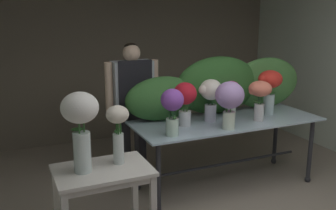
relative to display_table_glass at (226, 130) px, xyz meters
name	(u,v)px	position (x,y,z in m)	size (l,w,h in m)	color
ground_plane	(186,179)	(-0.33, 0.33, -0.67)	(8.60, 8.60, 0.00)	gray
wall_back	(132,52)	(-0.33, 2.29, 0.65)	(4.85, 0.12, 2.65)	#706656
display_table_glass	(226,130)	(0.00, 0.00, 0.00)	(2.11, 0.82, 0.80)	#A8C2D3
side_table_white	(103,180)	(-1.58, -0.62, -0.04)	(0.78, 0.54, 0.73)	silver
florist	(133,97)	(-0.89, 0.62, 0.34)	(0.64, 0.24, 1.62)	#232328
foliage_backdrop	(217,88)	(0.04, 0.29, 0.43)	(2.30, 0.32, 0.67)	#387033
vase_magenta_tulips	(231,95)	(0.11, 0.09, 0.37)	(0.21, 0.21, 0.42)	silver
vase_crimson_stock	(185,99)	(-0.52, 0.00, 0.41)	(0.25, 0.25, 0.46)	silver
vase_violet_ranunculus	(172,107)	(-0.78, -0.25, 0.41)	(0.24, 0.22, 0.47)	silver
vase_coral_lilies	(260,94)	(0.31, -0.16, 0.42)	(0.25, 0.25, 0.44)	silver
vase_lilac_anemones	(229,99)	(-0.16, -0.28, 0.44)	(0.30, 0.30, 0.49)	silver
vase_scarlet_peonies	(270,86)	(0.57, 0.01, 0.46)	(0.31, 0.28, 0.52)	silver
vase_ivory_hydrangea	(210,95)	(-0.20, 0.04, 0.41)	(0.28, 0.25, 0.47)	silver
vase_white_roses_tall	(80,121)	(-1.73, -0.62, 0.48)	(0.29, 0.29, 0.65)	silver
vase_cream_lisianthus_tall	(118,127)	(-1.42, -0.57, 0.37)	(0.19, 0.19, 0.50)	silver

